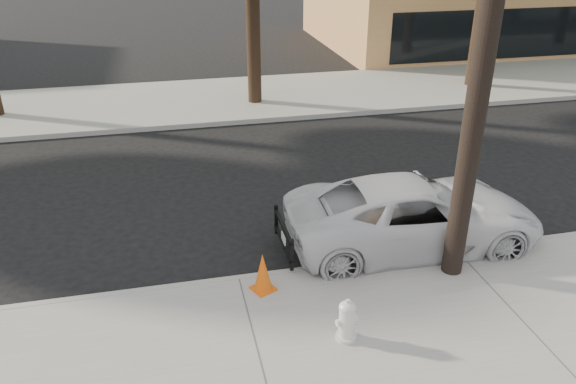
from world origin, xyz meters
name	(u,v)px	position (x,y,z in m)	size (l,w,h in m)	color
ground	(224,225)	(0.00, 0.00, 0.00)	(120.00, 120.00, 0.00)	black
near_sidewalk	(263,373)	(0.00, -4.30, 0.07)	(90.00, 4.40, 0.15)	gray
far_sidewalk	(193,101)	(0.00, 8.50, 0.07)	(90.00, 5.00, 0.15)	gray
curb_near	(239,281)	(0.00, -2.10, 0.07)	(90.00, 0.12, 0.16)	#9E9B93
police_cruiser	(414,214)	(3.38, -1.52, 0.66)	(2.19, 4.75, 1.32)	silver
fire_hydrant	(347,321)	(1.29, -3.95, 0.46)	(0.34, 0.31, 0.63)	silver
traffic_cone	(263,273)	(0.34, -2.52, 0.47)	(0.46, 0.46, 0.67)	#F25D0C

